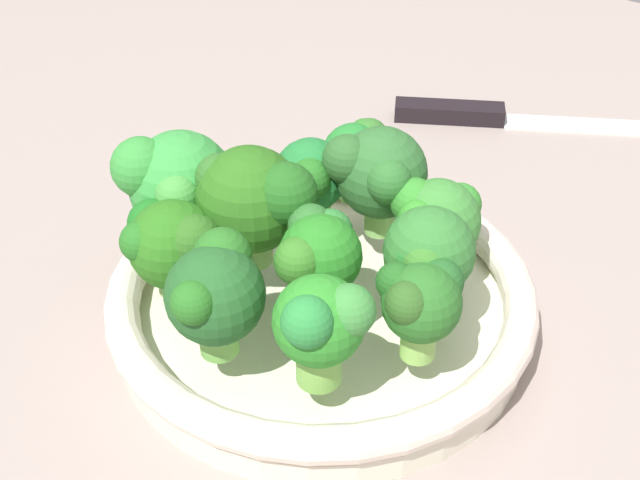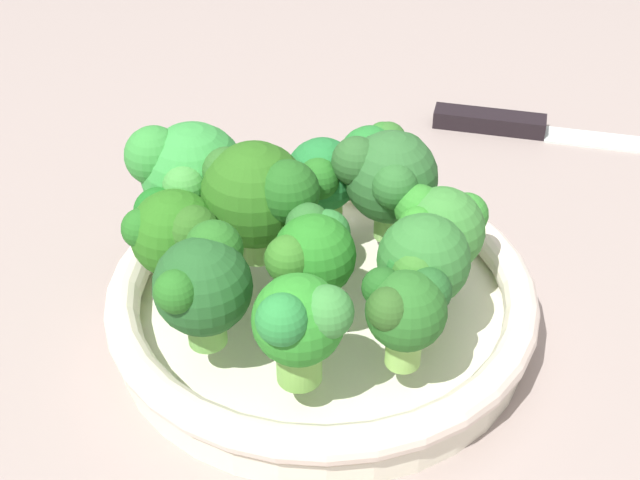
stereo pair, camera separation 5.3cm
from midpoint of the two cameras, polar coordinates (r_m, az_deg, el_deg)
The scene contains 15 objects.
ground_plane at distance 59.00cm, azimuth 1.61°, elevation -5.78°, with size 130.00×130.00×2.50cm, color gray.
bowl at distance 56.00cm, azimuth 2.71°, elevation -4.14°, with size 26.86×26.86×3.91cm.
broccoli_floret_0 at distance 48.15cm, azimuth -4.35°, elevation -2.71°, with size 5.47×6.48×6.86cm.
broccoli_floret_1 at distance 47.35cm, azimuth 8.70°, elevation -4.50°, with size 4.83×5.28×5.94cm.
broccoli_floret_2 at distance 50.16cm, azimuth 2.51°, elevation -0.95°, with size 5.24×6.13×6.44cm.
broccoli_floret_3 at distance 53.01cm, azimuth -6.61°, elevation 0.42°, with size 6.92×5.51×6.08cm.
broccoli_floret_4 at distance 57.38cm, azimuth 2.71°, elevation 3.86°, with size 4.84×5.13×6.14cm.
broccoli_floret_5 at distance 50.11cm, azimuth 9.53°, elevation -1.71°, with size 5.29×5.55×6.79cm.
broccoli_floret_6 at distance 53.81cm, azimuth -1.33°, elevation 2.92°, with size 7.69×6.63×7.91cm.
broccoli_floret_7 at distance 45.45cm, azimuth 2.06°, elevation -5.46°, with size 5.28×5.36×6.81cm.
broccoli_floret_8 at distance 60.26cm, azimuth 5.97°, elevation 5.30°, with size 4.36×4.89×5.62cm.
broccoli_floret_9 at distance 56.07cm, azimuth 7.18°, elevation 4.04°, with size 5.96×6.61×7.50cm.
broccoli_floret_10 at distance 54.00cm, azimuth 10.47°, elevation 0.73°, with size 5.61×6.22×5.98cm.
broccoli_floret_11 at distance 57.18cm, azimuth -5.87°, elevation 4.17°, with size 6.90×7.04×7.35cm.
knife at distance 79.95cm, azimuth 16.10°, elevation 6.78°, with size 24.10×15.64×1.50cm.
Camera 2 is at (-31.05, 30.70, 38.59)cm, focal length 49.86 mm.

